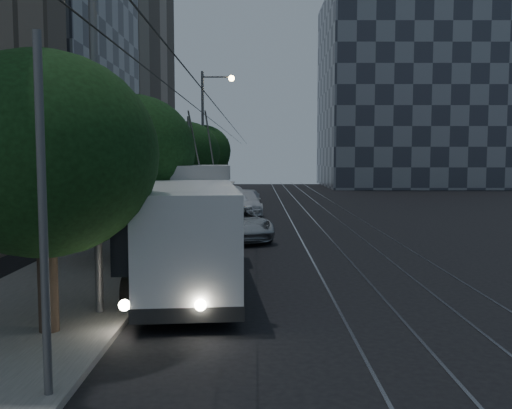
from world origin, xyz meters
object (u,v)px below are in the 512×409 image
object	(u,v)px
streetlamp_near	(111,77)
pickup_silver	(234,223)
car_white_a	(237,204)
streetlamp_far	(208,127)
trolleybus	(193,227)
car_white_c	(242,199)
car_white_d	(235,192)
car_white_b	(244,203)

from	to	relation	value
streetlamp_near	pickup_silver	bearing A→B (deg)	79.64
car_white_a	streetlamp_far	bearing A→B (deg)	108.57
trolleybus	streetlamp_near	size ratio (longest dim) A/B	1.25
car_white_c	streetlamp_far	xyz separation A→B (m)	(-2.43, -1.27, 5.41)
streetlamp_near	car_white_d	bearing A→B (deg)	87.61
car_white_c	streetlamp_near	distance (m)	30.13
trolleybus	pickup_silver	size ratio (longest dim) A/B	2.14
car_white_a	car_white_d	world-z (taller)	car_white_a
trolleybus	car_white_b	distance (m)	20.48
streetlamp_near	streetlamp_far	world-z (taller)	streetlamp_far
car_white_a	car_white_b	distance (m)	1.00
car_white_b	streetlamp_far	size ratio (longest dim) A/B	0.54
trolleybus	car_white_d	size ratio (longest dim) A/B	3.17
car_white_a	pickup_silver	bearing A→B (deg)	-98.18
trolleybus	streetlamp_near	world-z (taller)	streetlamp_near
car_white_a	car_white_b	xyz separation A→B (m)	(0.45, 0.89, 0.04)
streetlamp_near	streetlamp_far	bearing A→B (deg)	89.99
pickup_silver	car_white_a	xyz separation A→B (m)	(-0.20, 10.75, -0.05)
car_white_a	car_white_b	world-z (taller)	car_white_b
pickup_silver	car_white_a	world-z (taller)	pickup_silver
car_white_a	streetlamp_near	bearing A→B (deg)	-104.54
trolleybus	car_white_b	world-z (taller)	trolleybus
trolleybus	car_white_d	world-z (taller)	trolleybus
car_white_d	streetlamp_far	size ratio (longest dim) A/B	0.38
car_white_a	car_white_c	xyz separation A→B (m)	(0.19, 5.50, -0.06)
streetlamp_near	car_white_c	bearing A→B (deg)	85.30
trolleybus	car_white_a	bearing A→B (deg)	82.38
car_white_b	streetlamp_far	distance (m)	6.83
streetlamp_far	car_white_a	bearing A→B (deg)	-62.20
car_white_b	car_white_d	distance (m)	12.83
trolleybus	streetlamp_near	distance (m)	6.37
streetlamp_far	pickup_silver	bearing A→B (deg)	-80.79
pickup_silver	car_white_b	size ratio (longest dim) A/B	1.06
car_white_d	streetlamp_near	xyz separation A→B (m)	(-1.57, -37.74, 5.28)
car_white_c	streetlamp_near	size ratio (longest dim) A/B	0.43
car_white_d	streetlamp_near	bearing A→B (deg)	-113.88
car_white_b	car_white_d	size ratio (longest dim) A/B	1.40
pickup_silver	car_white_c	xyz separation A→B (m)	(-0.00, 16.25, -0.11)
car_white_c	streetlamp_far	distance (m)	6.06
pickup_silver	car_white_c	bearing A→B (deg)	71.39
trolleybus	car_white_a	size ratio (longest dim) A/B	2.79
trolleybus	streetlamp_far	distance (m)	24.22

